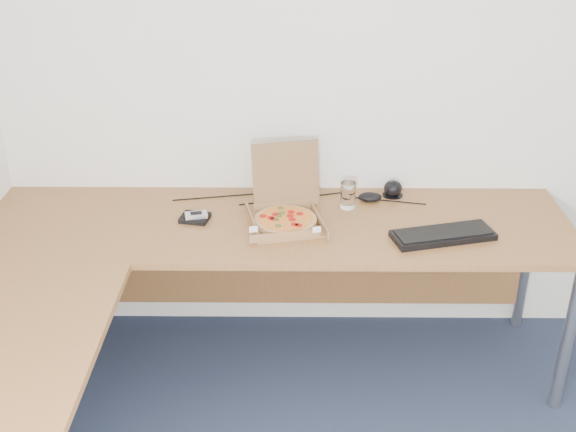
{
  "coord_description": "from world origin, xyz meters",
  "views": [
    {
      "loc": [
        -0.43,
        -1.3,
        2.13
      ],
      "look_at": [
        -0.45,
        1.28,
        0.82
      ],
      "focal_mm": 44.76,
      "sensor_mm": 36.0,
      "label": 1
    }
  ],
  "objects_px": {
    "keyboard": "(443,235)",
    "wallet": "(195,218)",
    "drinking_glass": "(348,195)",
    "pizza_box": "(286,215)",
    "desk": "(187,281)"
  },
  "relations": [
    {
      "from": "keyboard",
      "to": "wallet",
      "type": "height_order",
      "value": "keyboard"
    },
    {
      "from": "wallet",
      "to": "drinking_glass",
      "type": "bearing_deg",
      "value": 22.41
    },
    {
      "from": "pizza_box",
      "to": "wallet",
      "type": "bearing_deg",
      "value": 163.7
    },
    {
      "from": "desk",
      "to": "pizza_box",
      "type": "relative_size",
      "value": 7.34
    },
    {
      "from": "pizza_box",
      "to": "keyboard",
      "type": "bearing_deg",
      "value": -24.33
    },
    {
      "from": "desk",
      "to": "keyboard",
      "type": "relative_size",
      "value": 6.04
    },
    {
      "from": "desk",
      "to": "drinking_glass",
      "type": "bearing_deg",
      "value": 42.0
    },
    {
      "from": "desk",
      "to": "drinking_glass",
      "type": "relative_size",
      "value": 21.17
    },
    {
      "from": "pizza_box",
      "to": "keyboard",
      "type": "distance_m",
      "value": 0.65
    },
    {
      "from": "keyboard",
      "to": "desk",
      "type": "bearing_deg",
      "value": -178.17
    },
    {
      "from": "pizza_box",
      "to": "drinking_glass",
      "type": "relative_size",
      "value": 2.89
    },
    {
      "from": "keyboard",
      "to": "wallet",
      "type": "distance_m",
      "value": 1.04
    },
    {
      "from": "keyboard",
      "to": "pizza_box",
      "type": "bearing_deg",
      "value": 154.28
    },
    {
      "from": "drinking_glass",
      "to": "keyboard",
      "type": "distance_m",
      "value": 0.47
    },
    {
      "from": "pizza_box",
      "to": "keyboard",
      "type": "height_order",
      "value": "pizza_box"
    }
  ]
}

